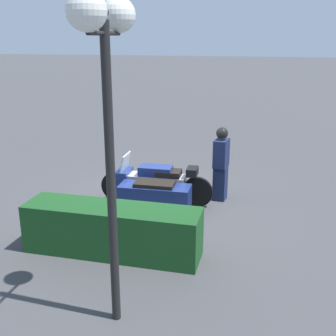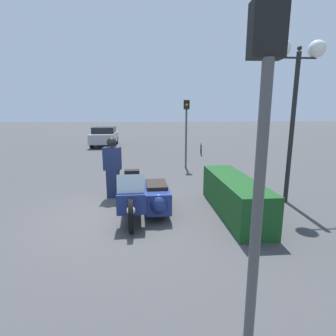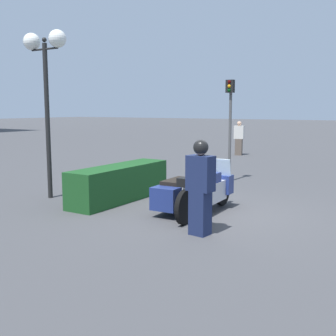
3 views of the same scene
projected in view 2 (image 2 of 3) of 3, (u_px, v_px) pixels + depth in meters
ground_plane at (132, 216)px, 6.41m from camera, size 160.00×160.00×0.00m
police_motorcycle at (145, 195)px, 6.41m from camera, size 2.71×1.21×1.18m
officer_rider at (113, 166)px, 7.67m from camera, size 0.36×0.52×1.79m
hedge_bush_curbside at (234, 196)px, 6.50m from camera, size 3.22×0.82×0.90m
twin_lamp_post at (297, 70)px, 6.74m from camera, size 0.44×1.37×4.29m
traffic_light_near at (260, 152)px, 2.08m from camera, size 0.23×0.26×3.25m
traffic_light_far at (186, 123)px, 11.70m from camera, size 0.23×0.27×3.04m
parked_car_background at (105, 136)px, 20.23m from camera, size 4.17×1.80×1.47m
bicycle_parked at (201, 149)px, 16.15m from camera, size 1.58×0.33×0.69m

